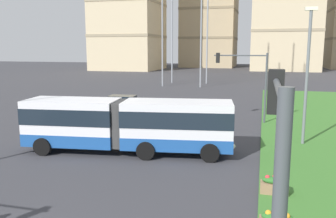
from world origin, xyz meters
TOP-DOWN VIEW (x-y plane):
  - articulated_bus at (-1.00, 11.82)m, footprint 12.03×4.09m
  - car_navy_sedan at (-6.04, 23.64)m, footprint 4.57×2.40m
  - flower_planter_2 at (6.93, 7.71)m, footprint 1.10×0.56m
  - traffic_light_far_right at (5.11, 22.00)m, footprint 4.16×0.28m
  - traffic_light_near_right at (6.53, -1.88)m, footprint 0.28×3.38m
  - streetlight_median at (8.83, 16.10)m, footprint 0.70×0.28m

SIDE VIEW (x-z plane):
  - flower_planter_2 at x=6.93m, z-range 0.06..0.80m
  - car_navy_sedan at x=-6.04m, z-range -0.04..1.54m
  - articulated_bus at x=-1.00m, z-range 0.15..3.15m
  - traffic_light_near_right at x=6.53m, z-range 1.05..6.57m
  - traffic_light_far_right at x=5.11m, z-range 1.10..6.62m
  - streetlight_median at x=8.83m, z-range 0.44..8.70m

